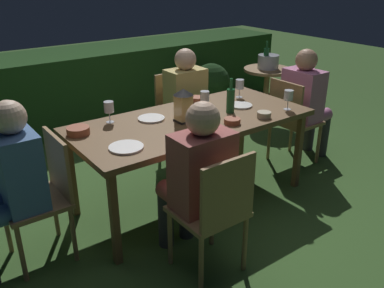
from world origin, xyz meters
The scene contains 27 objects.
ground_plane centered at (0.00, 0.00, 0.00)m, with size 16.00×16.00×0.00m, color #385B28.
dining_table centered at (0.00, 0.00, 0.69)m, with size 1.95×0.89×0.75m.
chair_head_far centered at (1.22, 0.00, 0.49)m, with size 0.40×0.42×0.87m.
person_in_pink centered at (1.42, 0.00, 0.64)m, with size 0.48×0.38×1.15m.
chair_side_left_a centered at (-0.44, -0.83, 0.49)m, with size 0.42×0.40×0.87m.
person_in_rust centered at (-0.44, -0.64, 0.64)m, with size 0.38×0.47×1.15m.
chair_head_near centered at (-1.22, 0.00, 0.49)m, with size 0.40×0.42×0.87m.
person_in_blue centered at (-1.42, 0.00, 0.64)m, with size 0.48×0.38×1.15m.
chair_side_right_b centered at (0.44, 0.83, 0.49)m, with size 0.42×0.40×0.87m.
person_in_mustard centered at (0.44, 0.64, 0.64)m, with size 0.38×0.47×1.15m.
lantern_centerpiece centered at (-0.09, -0.01, 0.89)m, with size 0.15×0.15×0.27m.
green_bottle_on_table centered at (0.34, -0.07, 0.85)m, with size 0.07×0.07×0.29m.
wine_glass_a centered at (-0.57, 0.31, 0.86)m, with size 0.08×0.08×0.17m.
wine_glass_b centered at (0.69, 0.20, 0.86)m, with size 0.08×0.08×0.17m.
wine_glass_c centered at (0.20, 0.09, 0.86)m, with size 0.08×0.08×0.17m.
wine_glass_d centered at (0.79, -0.30, 0.86)m, with size 0.08×0.08×0.17m.
plate_a centered at (-0.27, 0.18, 0.75)m, with size 0.21×0.21×0.01m, color white.
plate_b centered at (0.53, 0.00, 0.75)m, with size 0.20×0.20×0.01m, color white.
plate_c centered at (-0.70, -0.21, 0.75)m, with size 0.24×0.24×0.01m, color white.
bowl_olives centered at (-0.86, 0.22, 0.77)m, with size 0.17×0.17×0.05m.
bowl_bread centered at (0.18, -0.28, 0.77)m, with size 0.13×0.13×0.04m.
bowl_salad centered at (0.29, 0.33, 0.77)m, with size 0.13×0.13×0.05m.
bowl_dip centered at (0.48, -0.33, 0.77)m, with size 0.11×0.11×0.05m.
side_table centered at (1.95, 1.05, 0.46)m, with size 0.59×0.59×0.68m.
ice_bucket centered at (1.95, 1.05, 0.78)m, with size 0.26×0.26×0.34m.
hedge_backdrop centered at (0.00, 2.40, 0.45)m, with size 5.93×0.88×0.91m, color #1E4219.
potted_plant_by_hedge centered at (1.50, 1.61, 0.39)m, with size 0.49×0.49×0.70m.
Camera 1 is at (-1.84, -2.50, 1.88)m, focal length 38.54 mm.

